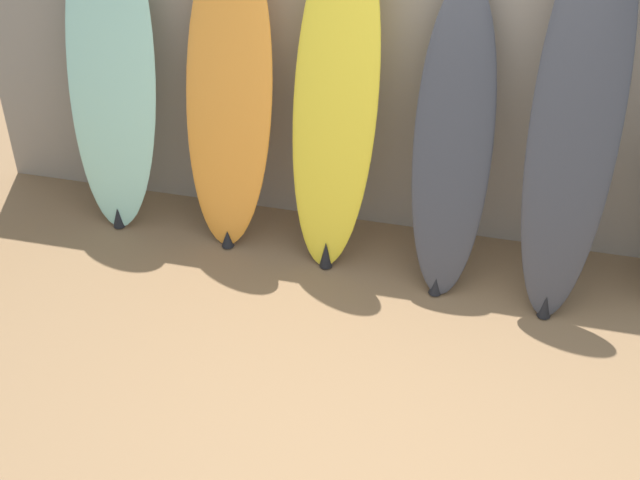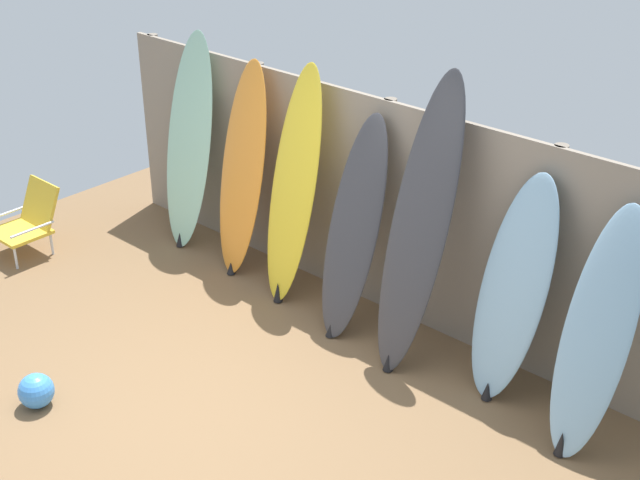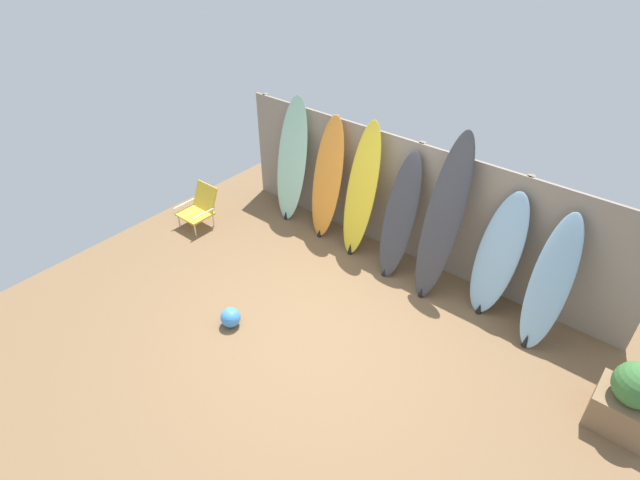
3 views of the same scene
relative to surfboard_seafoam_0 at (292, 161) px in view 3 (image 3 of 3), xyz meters
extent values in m
plane|color=brown|center=(2.06, -1.72, -0.99)|extent=(7.68, 7.68, 0.00)
cube|color=gray|center=(2.06, 0.28, -0.09)|extent=(6.08, 0.04, 1.80)
cylinder|color=slate|center=(-0.82, 0.32, -0.09)|extent=(0.10, 0.10, 1.80)
cylinder|color=slate|center=(0.62, 0.32, -0.09)|extent=(0.10, 0.10, 1.80)
cylinder|color=slate|center=(2.06, 0.32, -0.09)|extent=(0.10, 0.10, 1.80)
cylinder|color=slate|center=(3.50, 0.32, -0.09)|extent=(0.10, 0.10, 1.80)
cylinder|color=slate|center=(4.94, 0.32, -0.09)|extent=(0.10, 0.10, 1.80)
ellipsoid|color=#9ED6BC|center=(0.00, 0.00, 0.01)|extent=(0.58, 0.46, 2.01)
cone|color=black|center=(0.00, -0.19, -0.91)|extent=(0.08, 0.08, 0.13)
ellipsoid|color=orange|center=(0.75, -0.04, -0.04)|extent=(0.60, 0.50, 1.91)
cone|color=black|center=(0.75, -0.23, -0.93)|extent=(0.08, 0.08, 0.11)
ellipsoid|color=yellow|center=(1.40, -0.08, 0.01)|extent=(0.54, 0.54, 2.01)
cone|color=black|center=(1.40, -0.29, -0.90)|extent=(0.08, 0.08, 0.17)
ellipsoid|color=#38383D|center=(2.08, -0.12, -0.12)|extent=(0.50, 0.68, 1.74)
cone|color=black|center=(2.08, -0.39, -0.93)|extent=(0.08, 0.08, 0.10)
ellipsoid|color=#38383D|center=(2.71, -0.14, 0.11)|extent=(0.48, 0.73, 2.21)
cone|color=black|center=(2.71, -0.45, -0.91)|extent=(0.08, 0.08, 0.14)
ellipsoid|color=#8CB7D6|center=(3.46, -0.03, -0.17)|extent=(0.59, 0.57, 1.65)
cone|color=black|center=(3.46, -0.25, -0.91)|extent=(0.08, 0.08, 0.14)
ellipsoid|color=#8CB7D6|center=(4.14, -0.14, -0.18)|extent=(0.50, 0.73, 1.63)
cone|color=black|center=(4.14, -0.43, -0.89)|extent=(0.08, 0.08, 0.18)
cylinder|color=silver|center=(-1.18, -1.46, -0.88)|extent=(0.02, 0.02, 0.22)
cylinder|color=silver|center=(-0.77, -1.46, -0.88)|extent=(0.02, 0.02, 0.22)
cylinder|color=silver|center=(-1.18, -1.09, -0.88)|extent=(0.02, 0.02, 0.22)
cylinder|color=silver|center=(-0.77, -1.09, -0.88)|extent=(0.02, 0.02, 0.22)
cube|color=gold|center=(-0.97, -1.28, -0.76)|extent=(0.48, 0.44, 0.03)
cube|color=gold|center=(-0.97, -1.04, -0.56)|extent=(0.46, 0.21, 0.42)
cylinder|color=silver|center=(-1.21, -1.28, -0.65)|extent=(0.02, 0.44, 0.02)
cylinder|color=silver|center=(-0.73, -1.28, -0.65)|extent=(0.02, 0.44, 0.02)
cube|color=#846647|center=(5.27, -0.87, -0.78)|extent=(0.58, 0.50, 0.43)
sphere|color=#3D7238|center=(5.27, -0.87, -0.37)|extent=(0.46, 0.46, 0.46)
sphere|color=#3F8CE5|center=(1.13, -2.44, -0.86)|extent=(0.25, 0.25, 0.25)
camera|label=1|loc=(2.37, -4.47, 2.36)|focal=50.00mm
camera|label=2|loc=(6.02, -4.87, 2.96)|focal=50.00mm
camera|label=3|loc=(4.86, -5.21, 3.57)|focal=28.00mm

